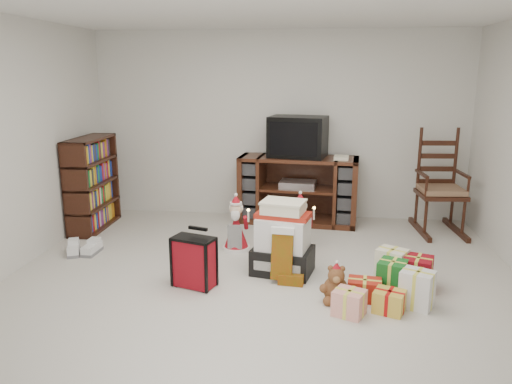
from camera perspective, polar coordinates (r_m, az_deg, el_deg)
room at (r=4.31m, az=0.53°, el=4.09°), size 5.01×5.01×2.51m
tv_stand at (r=6.61m, az=4.83°, el=0.26°), size 1.58×0.70×0.88m
bookshelf at (r=6.64m, az=-18.20°, el=0.76°), size 0.32×0.95×1.16m
rocking_chair at (r=6.63m, az=20.21°, el=-0.36°), size 0.60×0.92×1.33m
gift_pile at (r=4.96m, az=3.09°, el=-5.77°), size 0.65×0.53×0.72m
red_suitcase at (r=4.70m, az=-7.10°, el=-7.93°), size 0.41×0.30×0.56m
stocking at (r=4.74m, az=2.99°, el=-7.23°), size 0.27×0.14×0.55m
teddy_bear at (r=4.47m, az=9.10°, el=-10.54°), size 0.22×0.19×0.33m
santa_figurine at (r=5.68m, az=5.01°, el=-3.99°), size 0.32×0.30×0.65m
mrs_claus_figurine at (r=5.60m, az=-2.28°, el=-4.23°), size 0.31×0.30×0.64m
sneaker_pair at (r=5.86m, az=-19.19°, el=-6.18°), size 0.39×0.33×0.11m
gift_cluster at (r=4.62m, az=14.74°, el=-10.27°), size 0.73×1.07×0.25m
crt_television at (r=6.51m, az=4.82°, el=6.32°), size 0.80×0.64×0.52m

